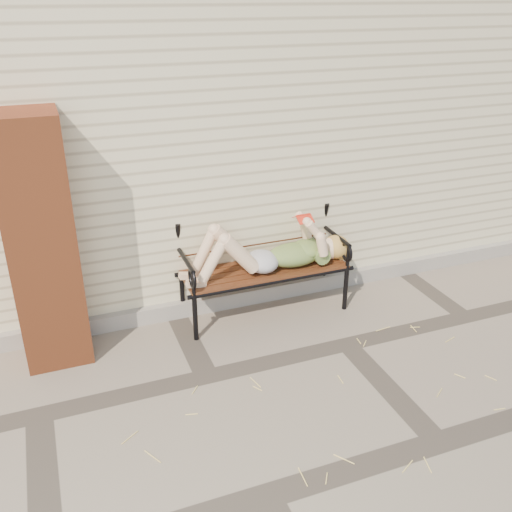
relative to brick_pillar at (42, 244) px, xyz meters
name	(u,v)px	position (x,y,z in m)	size (l,w,h in m)	color
ground	(347,344)	(2.30, -0.75, -1.00)	(80.00, 80.00, 0.00)	#786B5C
house_wall	(231,106)	(2.30, 2.25, 0.50)	(8.00, 4.00, 3.00)	beige
foundation_strip	(299,287)	(2.30, 0.22, -0.93)	(8.00, 0.10, 0.15)	gray
brick_pillar	(42,244)	(0.00, 0.00, 0.00)	(0.50, 0.50, 2.00)	brown
garden_bench	(261,250)	(1.84, 0.12, -0.40)	(1.65, 0.66, 1.07)	black
reading_woman	(268,251)	(1.86, -0.02, -0.36)	(1.56, 0.35, 0.49)	#093742
straw_scatter	(330,401)	(1.81, -1.36, -0.99)	(3.03, 1.69, 0.01)	#E3C96E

